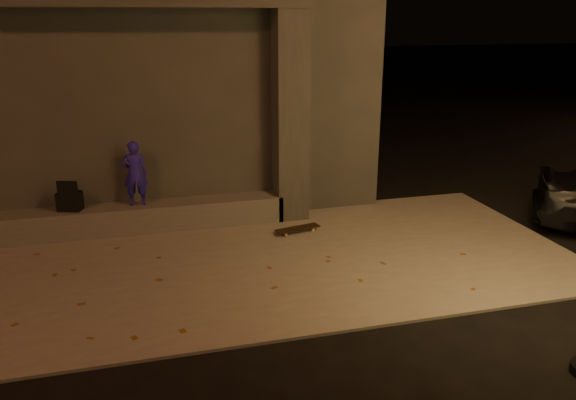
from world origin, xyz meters
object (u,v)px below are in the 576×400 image
object	(u,v)px
column	(290,118)
skateboarder	(135,173)
skateboard	(298,229)
backpack	(70,200)

from	to	relation	value
column	skateboarder	distance (m)	2.79
skateboarder	skateboard	xyz separation A→B (m)	(2.58, -0.83, -0.93)
backpack	skateboard	world-z (taller)	backpack
backpack	column	bearing A→B (deg)	17.44
skateboard	backpack	bearing A→B (deg)	154.53
column	backpack	xyz separation A→B (m)	(-3.73, -0.00, -1.17)
skateboarder	skateboard	distance (m)	2.86
skateboarder	backpack	bearing A→B (deg)	4.87
column	skateboard	world-z (taller)	column
backpack	skateboard	xyz separation A→B (m)	(3.64, -0.83, -0.56)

